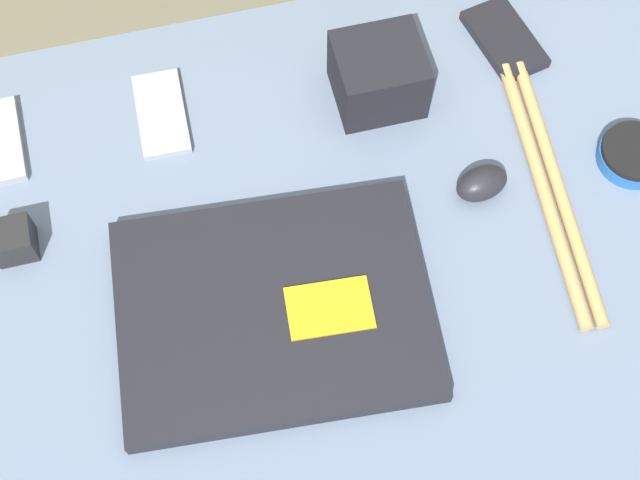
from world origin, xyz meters
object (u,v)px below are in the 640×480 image
object	(u,v)px
laptop	(274,309)
speaker_puck	(634,155)
computer_mouse	(482,183)
phone_black	(504,39)
charger_brick	(14,241)
camera_pouch	(378,75)
phone_small	(161,114)

from	to	relation	value
laptop	speaker_puck	distance (m)	0.46
computer_mouse	phone_black	bearing A→B (deg)	53.36
charger_brick	laptop	bearing A→B (deg)	-28.91
speaker_puck	camera_pouch	bearing A→B (deg)	149.03
speaker_puck	camera_pouch	xyz separation A→B (m)	(-0.27, 0.16, 0.03)
phone_small	speaker_puck	bearing A→B (deg)	-18.63
computer_mouse	camera_pouch	size ratio (longest dim) A/B	0.67
charger_brick	camera_pouch	bearing A→B (deg)	13.14
phone_small	charger_brick	world-z (taller)	charger_brick
computer_mouse	camera_pouch	world-z (taller)	camera_pouch
computer_mouse	phone_small	distance (m)	0.39
speaker_puck	camera_pouch	distance (m)	0.31
phone_black	phone_small	size ratio (longest dim) A/B	1.05
computer_mouse	phone_small	bearing A→B (deg)	140.48
phone_black	charger_brick	bearing A→B (deg)	-179.01
computer_mouse	charger_brick	bearing A→B (deg)	163.75
laptop	computer_mouse	distance (m)	0.28
computer_mouse	speaker_puck	bearing A→B (deg)	-11.09
speaker_puck	phone_small	world-z (taller)	speaker_puck
phone_black	phone_small	bearing A→B (deg)	168.93
charger_brick	speaker_puck	bearing A→B (deg)	-4.51
computer_mouse	phone_small	world-z (taller)	computer_mouse
phone_black	charger_brick	size ratio (longest dim) A/B	2.85
laptop	camera_pouch	size ratio (longest dim) A/B	3.46
speaker_puck	charger_brick	distance (m)	0.71
laptop	camera_pouch	bearing A→B (deg)	58.07
laptop	speaker_puck	bearing A→B (deg)	15.56
laptop	speaker_puck	xyz separation A→B (m)	(0.45, 0.09, -0.00)
computer_mouse	charger_brick	xyz separation A→B (m)	(-0.52, 0.05, 0.00)
laptop	computer_mouse	size ratio (longest dim) A/B	5.17
speaker_puck	charger_brick	size ratio (longest dim) A/B	1.86
phone_small	camera_pouch	distance (m)	0.26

